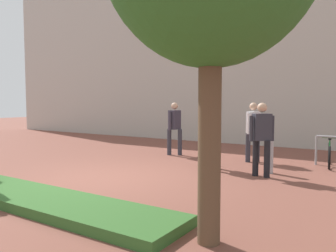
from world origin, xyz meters
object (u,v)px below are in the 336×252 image
(person_suited_navy, at_px, (175,125))
(person_suited_dark, at_px, (262,135))
(person_shirt_blue, at_px, (253,128))
(bollard_steel, at_px, (270,155))
(person_shirt_white, at_px, (208,131))

(person_suited_navy, bearing_deg, person_suited_dark, -25.99)
(person_shirt_blue, height_order, person_suited_dark, same)
(bollard_steel, relative_size, person_suited_dark, 0.52)
(person_suited_dark, bearing_deg, person_suited_navy, 154.01)
(person_shirt_blue, bearing_deg, person_suited_dark, -65.61)
(person_suited_dark, bearing_deg, bollard_steel, 83.13)
(person_shirt_white, distance_m, person_suited_navy, 2.37)
(person_shirt_blue, bearing_deg, person_shirt_white, -113.76)
(person_shirt_white, relative_size, person_suited_dark, 1.00)
(bollard_steel, relative_size, person_shirt_white, 0.52)
(person_shirt_blue, xyz_separation_m, person_suited_dark, (0.80, -1.77, 0.00))
(bollard_steel, xyz_separation_m, person_suited_navy, (-3.44, 1.15, 0.53))
(bollard_steel, distance_m, person_shirt_blue, 1.62)
(person_shirt_blue, distance_m, person_suited_navy, 2.58)
(bollard_steel, distance_m, person_shirt_white, 1.65)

